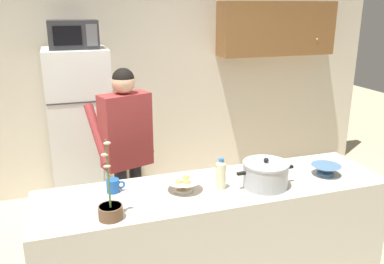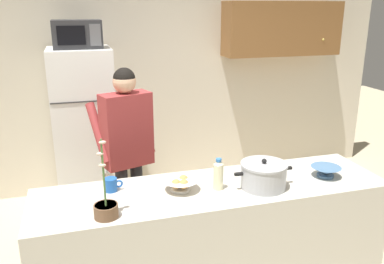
% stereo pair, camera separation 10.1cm
% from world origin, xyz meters
% --- Properties ---
extents(back_wall_unit, '(6.00, 0.48, 2.60)m').
position_xyz_m(back_wall_unit, '(0.23, 2.27, 1.39)').
color(back_wall_unit, beige).
rests_on(back_wall_unit, ground).
extents(kitchen_island, '(2.56, 0.68, 0.92)m').
position_xyz_m(kitchen_island, '(0.00, 0.00, 0.46)').
color(kitchen_island, beige).
rests_on(kitchen_island, ground).
extents(refrigerator, '(0.64, 0.68, 1.75)m').
position_xyz_m(refrigerator, '(-0.83, 1.85, 0.88)').
color(refrigerator, white).
rests_on(refrigerator, ground).
extents(microwave, '(0.48, 0.37, 0.28)m').
position_xyz_m(microwave, '(-0.83, 1.83, 1.89)').
color(microwave, '#2D2D30').
rests_on(microwave, refrigerator).
extents(person_near_pot, '(0.60, 0.54, 1.68)m').
position_xyz_m(person_near_pot, '(-0.50, 0.88, 1.05)').
color(person_near_pot, black).
rests_on(person_near_pot, ground).
extents(cooking_pot, '(0.44, 0.33, 0.22)m').
position_xyz_m(cooking_pot, '(0.34, -0.10, 1.01)').
color(cooking_pot, '#ADAFB5').
rests_on(cooking_pot, kitchen_island).
extents(coffee_mug, '(0.13, 0.09, 0.10)m').
position_xyz_m(coffee_mug, '(-0.71, 0.14, 0.97)').
color(coffee_mug, '#1E59B2').
rests_on(coffee_mug, kitchen_island).
extents(bread_bowl, '(0.25, 0.25, 0.10)m').
position_xyz_m(bread_bowl, '(-0.24, 0.01, 0.97)').
color(bread_bowl, white).
rests_on(bread_bowl, kitchen_island).
extents(empty_bowl, '(0.23, 0.23, 0.08)m').
position_xyz_m(empty_bowl, '(0.88, -0.07, 0.97)').
color(empty_bowl, '#4C7299').
rests_on(empty_bowl, kitchen_island).
extents(bottle_near_edge, '(0.07, 0.07, 0.23)m').
position_xyz_m(bottle_near_edge, '(0.02, -0.04, 1.03)').
color(bottle_near_edge, beige).
rests_on(bottle_near_edge, kitchen_island).
extents(potted_orchid, '(0.15, 0.15, 0.50)m').
position_xyz_m(potted_orchid, '(-0.78, -0.22, 0.99)').
color(potted_orchid, brown).
rests_on(potted_orchid, kitchen_island).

